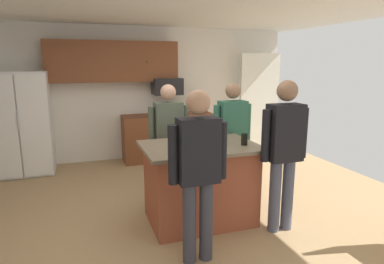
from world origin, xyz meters
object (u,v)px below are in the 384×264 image
at_px(kitchen_island, 200,183).
at_px(person_elder_center, 198,166).
at_px(person_guest_right, 232,132).
at_px(tumbler_amber, 193,134).
at_px(microwave_over_range, 167,86).
at_px(person_guest_by_door, 169,134).
at_px(person_host_foreground, 284,146).
at_px(glass_short_whisky, 244,139).
at_px(serving_tray, 192,142).
at_px(glass_stout_tall, 222,136).
at_px(refrigerator, 22,124).

relative_size(kitchen_island, person_elder_center, 0.81).
xyz_separation_m(person_guest_right, tumbler_amber, (-0.70, -0.33, 0.09)).
xyz_separation_m(microwave_over_range, person_guest_by_door, (-0.49, -1.96, -0.52)).
bearing_deg(person_host_foreground, person_guest_by_door, -21.08).
distance_m(person_guest_by_door, tumbler_amber, 0.58).
xyz_separation_m(person_guest_by_door, person_elder_center, (-0.14, -1.61, 0.03)).
height_order(glass_short_whisky, tumbler_amber, tumbler_amber).
distance_m(microwave_over_range, kitchen_island, 2.96).
bearing_deg(serving_tray, person_elder_center, -105.39).
bearing_deg(person_guest_right, microwave_over_range, -120.86).
bearing_deg(microwave_over_range, glass_stout_tall, -90.77).
bearing_deg(glass_short_whisky, serving_tray, 157.68).
distance_m(microwave_over_range, serving_tray, 2.78).
bearing_deg(glass_short_whisky, person_guest_by_door, 123.89).
xyz_separation_m(person_guest_right, serving_tray, (-0.78, -0.53, 0.04)).
xyz_separation_m(tumbler_amber, serving_tray, (-0.08, -0.21, -0.05)).
bearing_deg(person_guest_by_door, glass_short_whisky, 22.31).
distance_m(kitchen_island, glass_stout_tall, 0.62).
bearing_deg(kitchen_island, glass_short_whisky, -18.49).
relative_size(refrigerator, glass_short_whisky, 12.86).
bearing_deg(microwave_over_range, kitchen_island, -96.72).
bearing_deg(person_host_foreground, tumbler_amber, -11.94).
height_order(tumbler_amber, serving_tray, tumbler_amber).
xyz_separation_m(person_guest_by_door, glass_short_whisky, (0.66, -0.98, 0.09)).
relative_size(refrigerator, person_host_foreground, 1.03).
bearing_deg(person_guest_right, person_guest_by_door, -54.47).
xyz_separation_m(refrigerator, glass_short_whisky, (2.76, -2.82, 0.14)).
height_order(refrigerator, tumbler_amber, refrigerator).
distance_m(person_elder_center, person_host_foreground, 1.14).
distance_m(person_elder_center, serving_tray, 0.89).
relative_size(person_host_foreground, glass_short_whisky, 12.55).
distance_m(microwave_over_range, person_elder_center, 3.65).
relative_size(person_elder_center, glass_stout_tall, 10.49).
bearing_deg(serving_tray, person_host_foreground, -33.98).
height_order(microwave_over_range, glass_stout_tall, microwave_over_range).
bearing_deg(person_guest_right, glass_stout_tall, 13.59).
xyz_separation_m(person_elder_center, glass_short_whisky, (0.80, 0.62, 0.06)).
xyz_separation_m(microwave_over_range, tumbler_amber, (-0.32, -2.50, -0.42)).
bearing_deg(glass_short_whisky, person_host_foreground, -49.29).
bearing_deg(microwave_over_range, person_elder_center, -100.14).
height_order(kitchen_island, serving_tray, serving_tray).
bearing_deg(person_guest_by_door, tumbler_amber, 5.89).
bearing_deg(person_elder_center, glass_short_whisky, -30.62).
bearing_deg(serving_tray, kitchen_island, -42.35).
relative_size(microwave_over_range, glass_short_whisky, 4.08).
bearing_deg(person_guest_right, glass_short_whisky, 34.01).
bearing_deg(kitchen_island, serving_tray, 137.65).
bearing_deg(tumbler_amber, glass_stout_tall, -40.52).
bearing_deg(microwave_over_range, tumbler_amber, -97.38).
height_order(kitchen_island, glass_short_whisky, glass_short_whisky).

